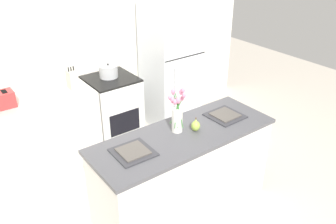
% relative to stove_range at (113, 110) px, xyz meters
% --- Properties ---
extents(ground_plane, '(10.00, 10.00, 0.00)m').
position_rel_stove_range_xyz_m(ground_plane, '(-0.10, -1.60, -0.46)').
color(ground_plane, beige).
extents(back_wall, '(5.20, 0.08, 2.70)m').
position_rel_stove_range_xyz_m(back_wall, '(-0.10, 0.40, 0.89)').
color(back_wall, silver).
rests_on(back_wall, ground_plane).
extents(kitchen_island, '(1.80, 0.66, 0.92)m').
position_rel_stove_range_xyz_m(kitchen_island, '(-0.10, -1.60, 0.00)').
color(kitchen_island, silver).
rests_on(kitchen_island, ground_plane).
extents(back_counter, '(1.68, 0.60, 0.92)m').
position_rel_stove_range_xyz_m(back_counter, '(-1.16, 0.00, 0.00)').
color(back_counter, silver).
rests_on(back_counter, ground_plane).
extents(stove_range, '(0.60, 0.61, 0.92)m').
position_rel_stove_range_xyz_m(stove_range, '(0.00, 0.00, 0.00)').
color(stove_range, silver).
rests_on(stove_range, ground_plane).
extents(refrigerator, '(0.68, 0.67, 1.75)m').
position_rel_stove_range_xyz_m(refrigerator, '(0.95, 0.00, 0.42)').
color(refrigerator, silver).
rests_on(refrigerator, ground_plane).
extents(flower_vase, '(0.16, 0.19, 0.42)m').
position_rel_stove_range_xyz_m(flower_vase, '(-0.12, -1.52, 0.64)').
color(flower_vase, silver).
rests_on(flower_vase, kitchen_island).
extents(pear_figurine, '(0.08, 0.08, 0.14)m').
position_rel_stove_range_xyz_m(pear_figurine, '(0.02, -1.62, 0.52)').
color(pear_figurine, '#9EBC47').
rests_on(pear_figurine, kitchen_island).
extents(plate_setting_left, '(0.33, 0.33, 0.02)m').
position_rel_stove_range_xyz_m(plate_setting_left, '(-0.64, -1.58, 0.47)').
color(plate_setting_left, '#333338').
rests_on(plate_setting_left, kitchen_island).
extents(plate_setting_right, '(0.33, 0.33, 0.02)m').
position_rel_stove_range_xyz_m(plate_setting_right, '(0.44, -1.58, 0.47)').
color(plate_setting_right, '#333338').
rests_on(plate_setting_right, kitchen_island).
extents(toaster, '(0.28, 0.18, 0.17)m').
position_rel_stove_range_xyz_m(toaster, '(-1.30, -0.04, 0.54)').
color(toaster, red).
rests_on(toaster, back_counter).
extents(cooking_pot, '(0.24, 0.24, 0.18)m').
position_rel_stove_range_xyz_m(cooking_pot, '(0.00, 0.04, 0.54)').
color(cooking_pot, '#B2B5B7').
rests_on(cooking_pot, stove_range).
extents(knife_block, '(0.10, 0.14, 0.27)m').
position_rel_stove_range_xyz_m(knife_block, '(-0.50, -0.02, 0.57)').
color(knife_block, beige).
rests_on(knife_block, back_counter).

